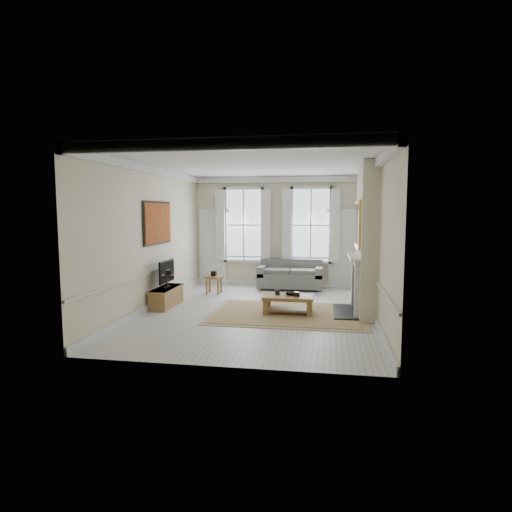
% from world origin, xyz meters
% --- Properties ---
extents(floor, '(7.20, 7.20, 0.00)m').
position_xyz_m(floor, '(0.00, 0.00, 0.00)').
color(floor, '#B7B5AD').
rests_on(floor, ground).
extents(ceiling, '(7.20, 7.20, 0.00)m').
position_xyz_m(ceiling, '(0.00, 0.00, 3.40)').
color(ceiling, white).
rests_on(ceiling, back_wall).
extents(back_wall, '(5.20, 0.00, 5.20)m').
position_xyz_m(back_wall, '(0.00, 3.60, 1.70)').
color(back_wall, beige).
rests_on(back_wall, floor).
extents(left_wall, '(0.00, 7.20, 7.20)m').
position_xyz_m(left_wall, '(-2.60, 0.00, 1.70)').
color(left_wall, beige).
rests_on(left_wall, floor).
extents(right_wall, '(0.00, 7.20, 7.20)m').
position_xyz_m(right_wall, '(2.60, 0.00, 1.70)').
color(right_wall, beige).
rests_on(right_wall, floor).
extents(window_left, '(1.26, 0.20, 2.20)m').
position_xyz_m(window_left, '(-1.05, 3.55, 1.90)').
color(window_left, '#B2BCC6').
rests_on(window_left, back_wall).
extents(window_right, '(1.26, 0.20, 2.20)m').
position_xyz_m(window_right, '(1.05, 3.55, 1.90)').
color(window_right, '#B2BCC6').
rests_on(window_right, back_wall).
extents(door_left, '(0.90, 0.08, 2.30)m').
position_xyz_m(door_left, '(-2.05, 3.56, 1.15)').
color(door_left, silver).
rests_on(door_left, floor).
extents(door_right, '(0.90, 0.08, 2.30)m').
position_xyz_m(door_right, '(2.05, 3.56, 1.15)').
color(door_right, silver).
rests_on(door_right, floor).
extents(painting, '(0.05, 1.66, 1.06)m').
position_xyz_m(painting, '(-2.56, 0.30, 2.05)').
color(painting, '#A45A1C').
rests_on(painting, left_wall).
extents(chimney_breast, '(0.35, 1.70, 3.38)m').
position_xyz_m(chimney_breast, '(2.43, 0.20, 1.70)').
color(chimney_breast, beige).
rests_on(chimney_breast, floor).
extents(hearth, '(0.55, 1.50, 0.05)m').
position_xyz_m(hearth, '(2.00, 0.20, 0.03)').
color(hearth, black).
rests_on(hearth, floor).
extents(fireplace, '(0.21, 1.45, 1.33)m').
position_xyz_m(fireplace, '(2.20, 0.20, 0.73)').
color(fireplace, silver).
rests_on(fireplace, floor).
extents(mirror, '(0.06, 1.26, 1.06)m').
position_xyz_m(mirror, '(2.21, 0.20, 2.05)').
color(mirror, gold).
rests_on(mirror, chimney_breast).
extents(sofa, '(1.91, 0.93, 0.87)m').
position_xyz_m(sofa, '(0.47, 3.11, 0.36)').
color(sofa, '#5E5E5C').
rests_on(sofa, floor).
extents(side_table, '(0.51, 0.51, 0.50)m').
position_xyz_m(side_table, '(-1.61, 1.96, 0.40)').
color(side_table, brown).
rests_on(side_table, floor).
extents(rug, '(3.50, 2.60, 0.02)m').
position_xyz_m(rug, '(0.70, -0.11, 0.01)').
color(rug, olive).
rests_on(rug, floor).
extents(coffee_table, '(1.14, 0.67, 0.43)m').
position_xyz_m(coffee_table, '(0.70, -0.11, 0.35)').
color(coffee_table, brown).
rests_on(coffee_table, rug).
extents(ceramic_pot_a, '(0.11, 0.11, 0.11)m').
position_xyz_m(ceramic_pot_a, '(0.45, -0.06, 0.48)').
color(ceramic_pot_a, black).
rests_on(ceramic_pot_a, coffee_table).
extents(ceramic_pot_b, '(0.14, 0.14, 0.10)m').
position_xyz_m(ceramic_pot_b, '(0.90, -0.16, 0.48)').
color(ceramic_pot_b, black).
rests_on(ceramic_pot_b, coffee_table).
extents(bowl, '(0.31, 0.31, 0.07)m').
position_xyz_m(bowl, '(0.75, -0.01, 0.46)').
color(bowl, black).
rests_on(bowl, coffee_table).
extents(tv_stand, '(0.42, 1.30, 0.46)m').
position_xyz_m(tv_stand, '(-2.34, 0.20, 0.23)').
color(tv_stand, brown).
rests_on(tv_stand, floor).
extents(tv, '(0.08, 0.90, 0.68)m').
position_xyz_m(tv, '(-2.32, 0.20, 0.86)').
color(tv, black).
rests_on(tv, tv_stand).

